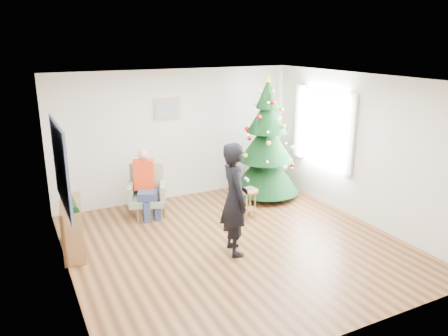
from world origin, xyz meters
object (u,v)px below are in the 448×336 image
christmas_tree (266,143)px  armchair (147,197)px  console (73,227)px  standing_man (235,199)px  stool (248,203)px

christmas_tree → armchair: size_ratio=2.64×
console → standing_man: bearing=-19.6°
armchair → console: size_ratio=0.95×
standing_man → stool: bearing=-29.3°
stool → standing_man: 1.51m
standing_man → console: (-2.20, 1.11, -0.46)m
standing_man → console: standing_man is taller
christmas_tree → standing_man: (-1.74, -1.90, -0.27)m
standing_man → christmas_tree: bearing=-33.1°
armchair → christmas_tree: bearing=17.5°
christmas_tree → console: 4.08m
stool → armchair: size_ratio=0.56×
console → stool: bearing=6.8°
stool → christmas_tree: bearing=43.1°
christmas_tree → standing_man: size_ratio=1.45×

